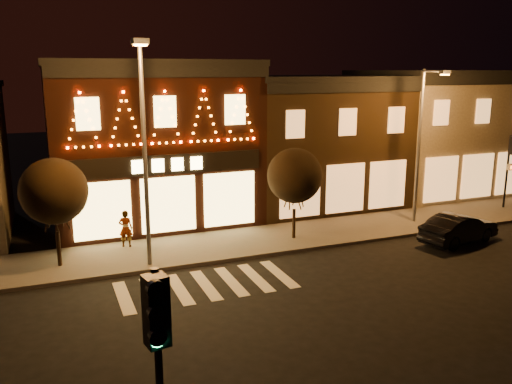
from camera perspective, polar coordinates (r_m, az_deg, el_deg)
ground at (r=16.83m, az=-1.37°, el=-14.82°), size 120.00×120.00×0.00m
sidewalk_far at (r=24.38m, az=-3.55°, el=-5.66°), size 44.00×4.00×0.15m
building_pulp at (r=28.66m, az=-11.27°, el=5.32°), size 10.20×8.34×8.30m
building_right_a at (r=31.84m, az=5.86°, el=5.51°), size 9.20×8.28×7.50m
building_right_b at (r=36.85m, az=18.45°, el=6.15°), size 9.20×8.28×7.80m
traffic_signal_near at (r=8.60m, az=-10.36°, el=-17.25°), size 0.39×0.51×4.82m
traffic_signal_far at (r=33.08m, az=25.52°, el=3.44°), size 0.34×0.47×4.14m
streetlamp_mid at (r=20.78m, az=-11.86°, el=5.66°), size 0.66×2.02×8.79m
streetlamp_right at (r=28.01m, az=17.36°, el=5.86°), size 0.49×1.76×7.71m
tree_left at (r=22.25m, az=-20.77°, el=0.06°), size 2.61×2.61×4.37m
tree_right at (r=24.42m, az=4.15°, el=1.74°), size 2.53×2.53×4.24m
dark_sedan at (r=26.43m, az=20.84°, el=-3.65°), size 4.36×2.32×1.37m
pedestrian at (r=24.36m, az=-13.74°, el=-3.80°), size 0.70×0.57×1.66m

